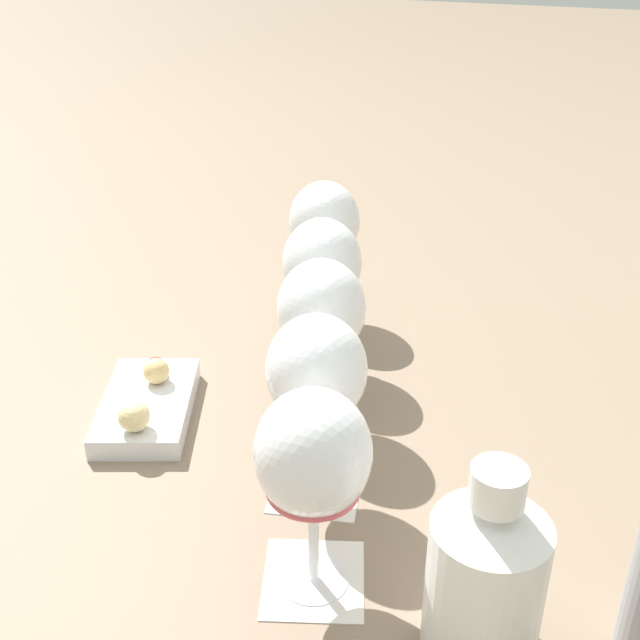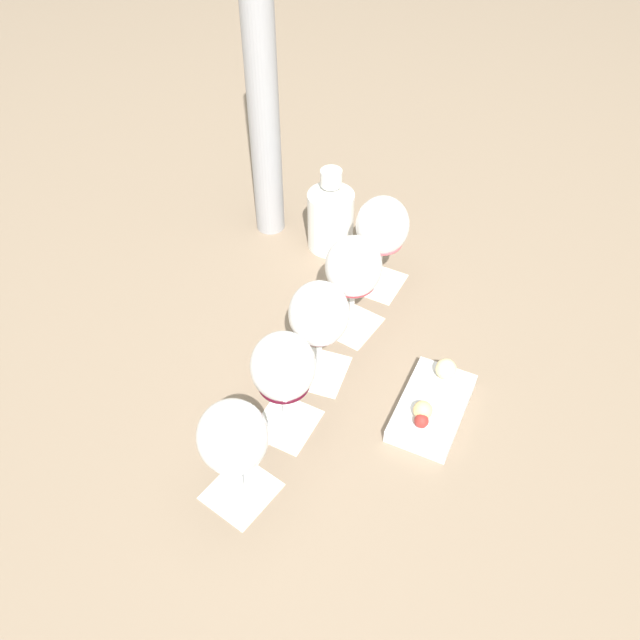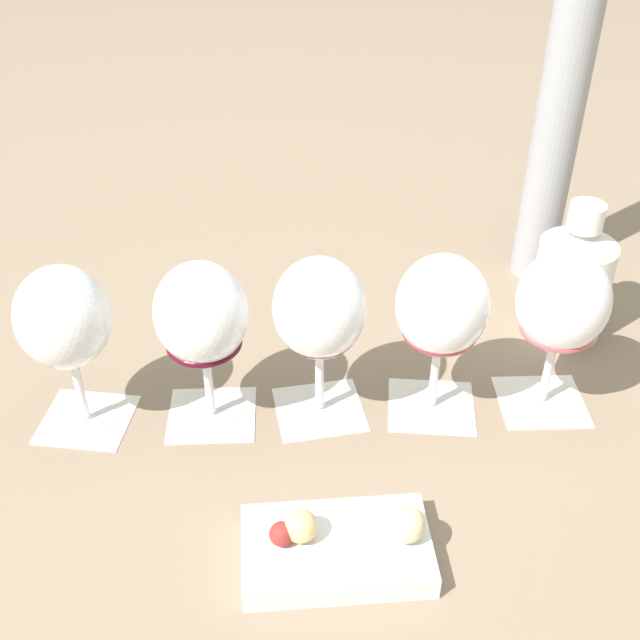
# 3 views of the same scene
# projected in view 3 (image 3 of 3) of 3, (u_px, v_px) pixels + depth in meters

# --- Properties ---
(ground_plane) EXTENTS (8.00, 8.00, 0.00)m
(ground_plane) POSITION_uv_depth(u_px,v_px,m) (318.00, 413.00, 0.92)
(ground_plane) COLOR #7F6B56
(tasting_card_0) EXTENTS (0.12, 0.12, 0.00)m
(tasting_card_0) POSITION_uv_depth(u_px,v_px,m) (541.00, 401.00, 0.93)
(tasting_card_0) COLOR silver
(tasting_card_0) RESTS_ON ground_plane
(tasting_card_1) EXTENTS (0.11, 0.11, 0.00)m
(tasting_card_1) POSITION_uv_depth(u_px,v_px,m) (431.00, 406.00, 0.93)
(tasting_card_1) COLOR silver
(tasting_card_1) RESTS_ON ground_plane
(tasting_card_2) EXTENTS (0.13, 0.13, 0.00)m
(tasting_card_2) POSITION_uv_depth(u_px,v_px,m) (322.00, 410.00, 0.92)
(tasting_card_2) COLOR silver
(tasting_card_2) RESTS_ON ground_plane
(tasting_card_3) EXTENTS (0.12, 0.12, 0.00)m
(tasting_card_3) POSITION_uv_depth(u_px,v_px,m) (212.00, 414.00, 0.91)
(tasting_card_3) COLOR silver
(tasting_card_3) RESTS_ON ground_plane
(tasting_card_4) EXTENTS (0.11, 0.10, 0.00)m
(tasting_card_4) POSITION_uv_depth(u_px,v_px,m) (87.00, 419.00, 0.91)
(tasting_card_4) COLOR silver
(tasting_card_4) RESTS_ON ground_plane
(wine_glass_0) EXTENTS (0.10, 0.10, 0.20)m
(wine_glass_0) POSITION_uv_depth(u_px,v_px,m) (562.00, 307.00, 0.85)
(wine_glass_0) COLOR white
(wine_glass_0) RESTS_ON tasting_card_0
(wine_glass_1) EXTENTS (0.10, 0.10, 0.20)m
(wine_glass_1) POSITION_uv_depth(u_px,v_px,m) (442.00, 311.00, 0.85)
(wine_glass_1) COLOR white
(wine_glass_1) RESTS_ON tasting_card_1
(wine_glass_2) EXTENTS (0.10, 0.10, 0.20)m
(wine_glass_2) POSITION_uv_depth(u_px,v_px,m) (322.00, 315.00, 0.84)
(wine_glass_2) COLOR white
(wine_glass_2) RESTS_ON tasting_card_2
(wine_glass_3) EXTENTS (0.10, 0.10, 0.20)m
(wine_glass_3) POSITION_uv_depth(u_px,v_px,m) (202.00, 319.00, 0.83)
(wine_glass_3) COLOR white
(wine_glass_3) RESTS_ON tasting_card_3
(wine_glass_4) EXTENTS (0.10, 0.10, 0.20)m
(wine_glass_4) POSITION_uv_depth(u_px,v_px,m) (64.00, 324.00, 0.83)
(wine_glass_4) COLOR white
(wine_glass_4) RESTS_ON tasting_card_4
(ceramic_vase) EXTENTS (0.09, 0.09, 0.18)m
(ceramic_vase) POSITION_uv_depth(u_px,v_px,m) (573.00, 278.00, 1.00)
(ceramic_vase) COLOR white
(ceramic_vase) RESTS_ON ground_plane
(snack_dish) EXTENTS (0.20, 0.16, 0.06)m
(snack_dish) POSITION_uv_depth(u_px,v_px,m) (339.00, 546.00, 0.75)
(snack_dish) COLOR silver
(snack_dish) RESTS_ON ground_plane
(umbrella_pole) EXTENTS (0.06, 0.06, 0.71)m
(umbrella_pole) POSITION_uv_depth(u_px,v_px,m) (577.00, 17.00, 0.95)
(umbrella_pole) COLOR #99999E
(umbrella_pole) RESTS_ON ground_plane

